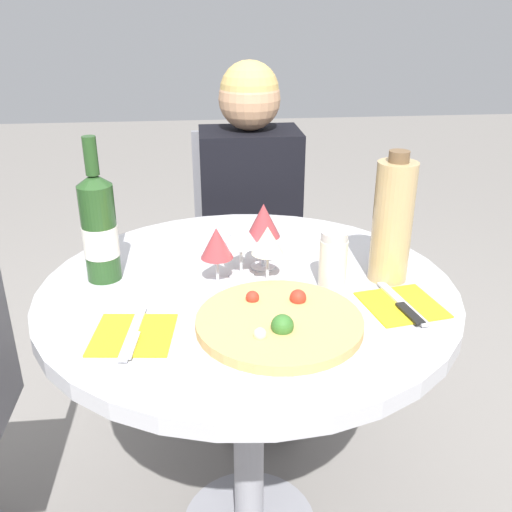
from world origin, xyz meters
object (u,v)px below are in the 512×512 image
at_px(wine_bottle, 99,228).
at_px(tall_carafe, 392,221).
at_px(dining_table, 248,331).
at_px(pizza_large, 279,322).
at_px(chair_behind_diner, 249,266).
at_px(seated_diner, 252,259).

relative_size(wine_bottle, tall_carafe, 1.10).
bearing_deg(dining_table, pizza_large, -76.47).
relative_size(chair_behind_diner, tall_carafe, 3.13).
xyz_separation_m(seated_diner, pizza_large, (-0.03, -0.81, 0.23)).
relative_size(chair_behind_diner, pizza_large, 2.83).
distance_m(seated_diner, wine_bottle, 0.76).
height_order(dining_table, wine_bottle, wine_bottle).
bearing_deg(seated_diner, chair_behind_diner, -90.00).
bearing_deg(tall_carafe, seated_diner, 111.87).
distance_m(chair_behind_diner, tall_carafe, 0.92).
relative_size(pizza_large, tall_carafe, 1.10).
relative_size(seated_diner, pizza_large, 3.61).
relative_size(dining_table, pizza_large, 2.84).
bearing_deg(pizza_large, dining_table, 103.53).
bearing_deg(pizza_large, seated_diner, 88.11).
bearing_deg(tall_carafe, dining_table, 179.97).
distance_m(chair_behind_diner, wine_bottle, 0.91).
xyz_separation_m(chair_behind_diner, tall_carafe, (0.25, -0.76, 0.45)).
bearing_deg(chair_behind_diner, tall_carafe, 108.02).
xyz_separation_m(seated_diner, wine_bottle, (-0.39, -0.55, 0.34)).
relative_size(seated_diner, wine_bottle, 3.61).
xyz_separation_m(seated_diner, tall_carafe, (0.25, -0.62, 0.36)).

